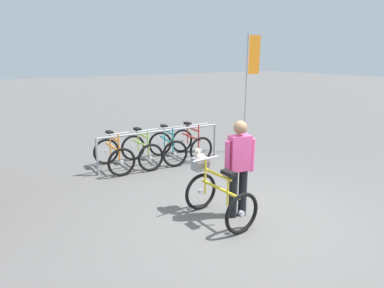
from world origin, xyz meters
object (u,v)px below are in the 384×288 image
racked_bike_red (191,144)px  featured_bicycle (215,190)px  racked_bike_lime (142,151)px  racked_bike_teal (167,147)px  racked_bike_orange (114,155)px  banner_flag (251,71)px  person_with_featured_bike (239,165)px

racked_bike_red → featured_bicycle: 3.46m
racked_bike_lime → racked_bike_teal: 0.70m
racked_bike_lime → racked_bike_red: size_ratio=0.99×
racked_bike_orange → featured_bicycle: (0.60, -3.22, 0.12)m
racked_bike_orange → racked_bike_teal: size_ratio=0.95×
racked_bike_orange → banner_flag: size_ratio=0.35×
racked_bike_orange → banner_flag: (3.78, -0.45, 1.86)m
racked_bike_orange → racked_bike_red: bearing=-2.6°
person_with_featured_bike → banner_flag: 4.27m
racked_bike_red → featured_bicycle: featured_bicycle is taller
racked_bike_lime → racked_bike_teal: same height
racked_bike_teal → banner_flag: banner_flag is taller
featured_bicycle → banner_flag: size_ratio=0.38×
racked_bike_red → person_with_featured_bike: 3.51m
racked_bike_lime → featured_bicycle: bearing=-91.9°
racked_bike_lime → banner_flag: size_ratio=0.35×
racked_bike_orange → racked_bike_lime: (0.70, -0.03, -0.00)m
person_with_featured_bike → banner_flag: bearing=46.0°
racked_bike_orange → person_with_featured_bike: (0.95, -3.37, 0.54)m
person_with_featured_bike → banner_flag: (2.82, 2.92, 1.32)m
racked_bike_lime → racked_bike_red: (1.40, -0.06, 0.00)m
racked_bike_orange → banner_flag: bearing=-6.7°
person_with_featured_bike → featured_bicycle: bearing=156.6°
racked_bike_teal → featured_bicycle: featured_bicycle is taller
banner_flag → featured_bicycle: bearing=-139.0°
racked_bike_lime → racked_bike_red: 1.40m
racked_bike_lime → racked_bike_red: bearing=-2.6°
racked_bike_red → racked_bike_teal: bearing=177.4°
racked_bike_lime → person_with_featured_bike: bearing=-85.6°
banner_flag → racked_bike_teal: bearing=170.9°
racked_bike_lime → banner_flag: bearing=-7.7°
racked_bike_teal → person_with_featured_bike: bearing=-97.6°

